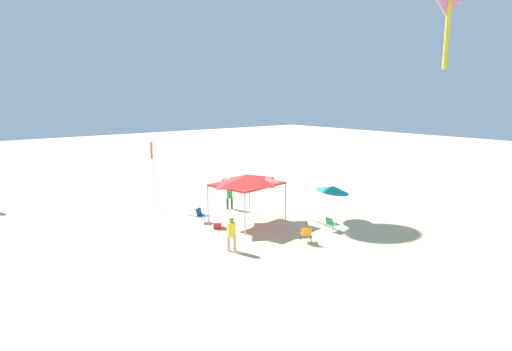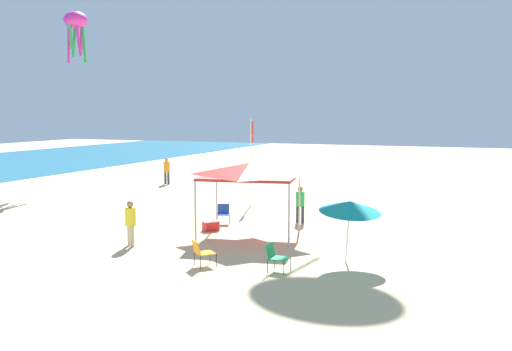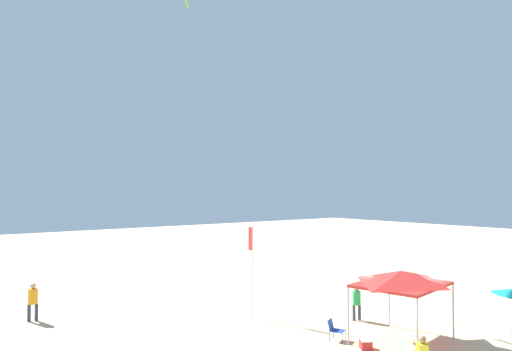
{
  "view_description": "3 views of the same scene",
  "coord_description": "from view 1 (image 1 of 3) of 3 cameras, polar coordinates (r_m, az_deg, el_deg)",
  "views": [
    {
      "loc": [
        -19.13,
        15.0,
        7.15
      ],
      "look_at": [
        -1.81,
        1.1,
        3.01
      ],
      "focal_mm": 30.1,
      "sensor_mm": 36.0,
      "label": 1
    },
    {
      "loc": [
        -19.6,
        -7.33,
        4.7
      ],
      "look_at": [
        -0.62,
        0.32,
        2.36
      ],
      "focal_mm": 38.73,
      "sensor_mm": 36.0,
      "label": 2
    },
    {
      "loc": [
        -11.85,
        16.69,
        6.03
      ],
      "look_at": [
        0.34,
        7.36,
        6.52
      ],
      "focal_mm": 32.86,
      "sensor_mm": 36.0,
      "label": 3
    }
  ],
  "objects": [
    {
      "name": "ground",
      "position": [
        25.35,
        -0.63,
        -5.95
      ],
      "size": [
        120.0,
        120.0,
        0.1
      ],
      "primitive_type": "cube",
      "color": "#D6BC8C"
    },
    {
      "name": "canopy_tent",
      "position": [
        24.01,
        -1.19,
        -0.58
      ],
      "size": [
        3.43,
        3.95,
        2.83
      ],
      "rotation": [
        0.0,
        0.0,
        0.17
      ],
      "color": "#B7B7BC",
      "rests_on": "ground"
    },
    {
      "name": "beach_umbrella",
      "position": [
        25.34,
        10.19,
        -1.77
      ],
      "size": [
        1.96,
        1.94,
        2.16
      ],
      "color": "silver",
      "rests_on": "ground"
    },
    {
      "name": "folding_chair_near_cooler",
      "position": [
        24.84,
        -7.28,
        -5.13
      ],
      "size": [
        0.79,
        0.74,
        0.82
      ],
      "rotation": [
        0.0,
        0.0,
        5.17
      ],
      "color": "black",
      "rests_on": "ground"
    },
    {
      "name": "folding_chair_left_of_tent",
      "position": [
        21.45,
        6.68,
        -7.66
      ],
      "size": [
        0.81,
        0.8,
        0.82
      ],
      "rotation": [
        0.0,
        0.0,
        0.86
      ],
      "color": "black",
      "rests_on": "ground"
    },
    {
      "name": "folding_chair_right_of_tent",
      "position": [
        23.3,
        10.01,
        -6.27
      ],
      "size": [
        0.58,
        0.66,
        0.82
      ],
      "rotation": [
        0.0,
        0.0,
        6.22
      ],
      "color": "black",
      "rests_on": "ground"
    },
    {
      "name": "cooler_box",
      "position": [
        23.79,
        -5.14,
        -6.48
      ],
      "size": [
        0.74,
        0.71,
        0.4
      ],
      "color": "red",
      "rests_on": "ground"
    },
    {
      "name": "banner_flag",
      "position": [
        28.12,
        -13.52,
        0.97
      ],
      "size": [
        0.36,
        0.06,
        4.38
      ],
      "color": "silver",
      "rests_on": "ground"
    },
    {
      "name": "person_near_umbrella",
      "position": [
        27.43,
        -3.54,
        -2.58
      ],
      "size": [
        0.38,
        0.4,
        1.58
      ],
      "rotation": [
        0.0,
        0.0,
        1.19
      ],
      "color": "#33384C",
      "rests_on": "ground"
    },
    {
      "name": "person_beachcomber",
      "position": [
        20.12,
        -3.29,
        -7.42
      ],
      "size": [
        0.38,
        0.38,
        1.62
      ],
      "rotation": [
        0.0,
        0.0,
        4.11
      ],
      "color": "#C6B28C",
      "rests_on": "ground"
    }
  ]
}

